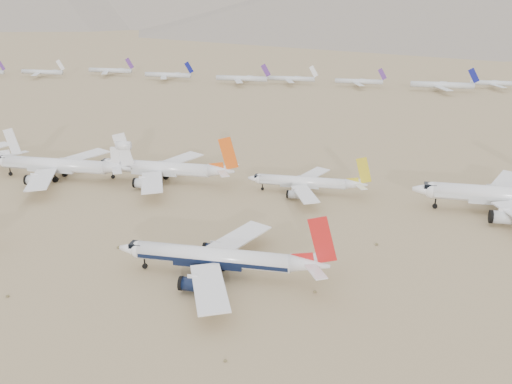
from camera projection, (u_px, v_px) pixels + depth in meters
ground at (212, 285)px, 135.23m from camera, size 7000.00×7000.00×0.00m
main_airliner at (222, 258)px, 137.61m from camera, size 51.09×49.90×18.03m
row2_gold_tail at (307, 182)px, 194.02m from camera, size 39.69×38.82×14.13m
row2_orange_tail at (164, 169)px, 204.70m from camera, size 51.25×50.14×18.28m
row2_white_trijet at (62, 165)px, 207.53m from camera, size 53.69×52.48×19.03m
distant_storage_row at (321, 80)px, 405.21m from camera, size 533.03×59.93×14.12m
desert_scrub at (121, 351)px, 110.38m from camera, size 261.14×121.67×0.63m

